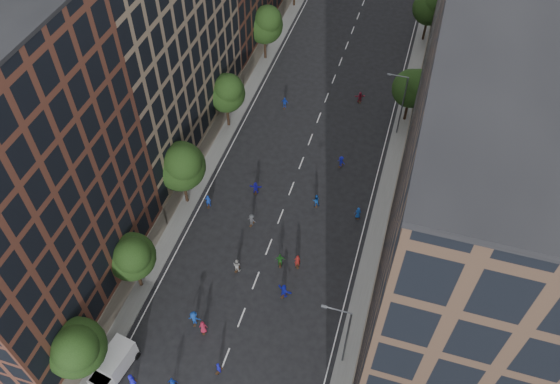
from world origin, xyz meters
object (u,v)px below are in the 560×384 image
at_px(cargo_van, 114,364).
at_px(skater_0, 132,380).
at_px(streetlamp_far, 401,102).
at_px(streetlamp_near, 345,335).
at_px(skater_1, 219,368).

height_order(cargo_van, skater_0, cargo_van).
bearing_deg(streetlamp_far, cargo_van, -116.17).
bearing_deg(streetlamp_near, skater_0, -156.31).
distance_m(streetlamp_near, skater_0, 19.68).
distance_m(streetlamp_far, skater_0, 44.56).
height_order(streetlamp_far, skater_0, streetlamp_far).
relative_size(streetlamp_far, cargo_van, 1.80).
xyz_separation_m(cargo_van, skater_1, (9.16, 2.66, -0.56)).
distance_m(streetlamp_near, skater_1, 12.17).
bearing_deg(cargo_van, skater_0, -9.71).
bearing_deg(cargo_van, streetlamp_near, 29.11).
relative_size(streetlamp_near, cargo_van, 1.80).
height_order(cargo_van, skater_1, cargo_van).
bearing_deg(skater_0, skater_1, -138.44).
xyz_separation_m(streetlamp_far, skater_1, (-10.49, -37.33, -4.39)).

